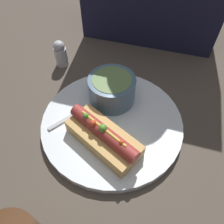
{
  "coord_description": "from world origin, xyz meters",
  "views": [
    {
      "loc": [
        0.08,
        -0.26,
        0.39
      ],
      "look_at": [
        0.0,
        0.0,
        0.04
      ],
      "focal_mm": 35.0,
      "sensor_mm": 36.0,
      "label": 1
    }
  ],
  "objects_px": {
    "hot_dog": "(102,136)",
    "soup_bowl": "(112,88)",
    "spoon": "(98,100)",
    "salt_shaker": "(61,54)"
  },
  "relations": [
    {
      "from": "spoon",
      "to": "salt_shaker",
      "type": "relative_size",
      "value": 2.04
    },
    {
      "from": "soup_bowl",
      "to": "spoon",
      "type": "distance_m",
      "value": 0.04
    },
    {
      "from": "soup_bowl",
      "to": "spoon",
      "type": "xyz_separation_m",
      "value": [
        -0.03,
        -0.02,
        -0.03
      ]
    },
    {
      "from": "hot_dog",
      "to": "soup_bowl",
      "type": "height_order",
      "value": "soup_bowl"
    },
    {
      "from": "soup_bowl",
      "to": "salt_shaker",
      "type": "relative_size",
      "value": 1.41
    },
    {
      "from": "hot_dog",
      "to": "spoon",
      "type": "distance_m",
      "value": 0.11
    },
    {
      "from": "hot_dog",
      "to": "spoon",
      "type": "relative_size",
      "value": 1.1
    },
    {
      "from": "hot_dog",
      "to": "soup_bowl",
      "type": "xyz_separation_m",
      "value": [
        -0.01,
        0.11,
        0.01
      ]
    },
    {
      "from": "hot_dog",
      "to": "soup_bowl",
      "type": "distance_m",
      "value": 0.11
    },
    {
      "from": "hot_dog",
      "to": "salt_shaker",
      "type": "height_order",
      "value": "hot_dog"
    }
  ]
}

